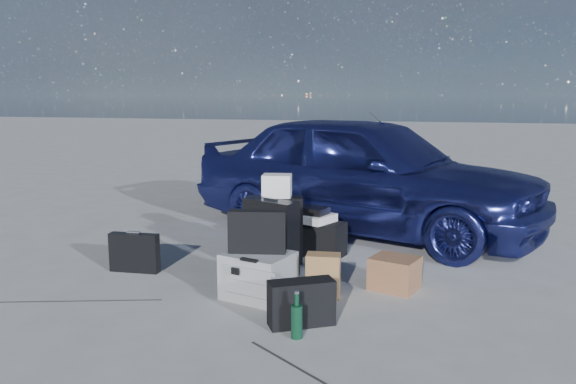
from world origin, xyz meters
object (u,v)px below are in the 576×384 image
Objects in this scene: briefcase at (134,253)px; green_bottle at (297,316)px; cardboard_box at (395,273)px; pelican_case at (258,275)px; duffel_bag at (311,237)px; suitcase_left at (271,237)px; car at (364,173)px; suitcase_right at (275,230)px.

green_bottle is at bearing -32.94° from briefcase.
pelican_case is at bearing -154.43° from cardboard_box.
suitcase_left is at bearing -93.06° from duffel_bag.
car is at bearing 84.70° from duffel_bag.
car is 13.28× the size of green_bottle.
suitcase_left is at bearing 10.10° from briefcase.
duffel_bag is (0.20, 0.67, -0.16)m from suitcase_left.
cardboard_box is (0.99, 0.47, -0.05)m from pelican_case.
car is 2.43m from pelican_case.
car is 6.14× the size of suitcase_left.
briefcase reaches higher than duffel_bag.
car reaches higher than pelican_case.
car is 1.23m from duffel_bag.
duffel_bag is (0.26, 0.35, -0.14)m from suitcase_right.
pelican_case is 0.75× the size of suitcase_left.
duffel_bag is (-0.36, -1.06, -0.51)m from car.
suitcase_right is at bearing 123.42° from suitcase_left.
duffel_bag is at bearing 100.05° from pelican_case.
suitcase_right is 0.94× the size of duffel_bag.
suitcase_right reaches higher than cardboard_box.
pelican_case is 0.63m from suitcase_left.
duffel_bag is 1.89× the size of cardboard_box.
car is at bearing 93.59° from pelican_case.
suitcase_right is (1.10, 0.61, 0.14)m from briefcase.
duffel_bag is at bearing 100.64° from green_bottle.
suitcase_right is at bearing 158.31° from cardboard_box.
green_bottle is at bearing -65.89° from duffel_bag.
pelican_case is 1.10× the size of briefcase.
pelican_case is 1.28m from duffel_bag.
car is 6.04× the size of duffel_bag.
car reaches higher than cardboard_box.
pelican_case is at bearing -96.32° from suitcase_right.
briefcase is at bearing -175.94° from cardboard_box.
green_bottle is at bearing -115.23° from cardboard_box.
suitcase_right reaches higher than duffel_bag.
briefcase is 1.26m from suitcase_right.
briefcase is 1.66m from duffel_bag.
cardboard_box is at bearing -37.15° from suitcase_right.
pelican_case is at bearing 126.62° from green_bottle.
suitcase_right is 1.23m from cardboard_box.
cardboard_box is (1.14, -0.45, -0.18)m from suitcase_right.
green_bottle reaches higher than cardboard_box.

